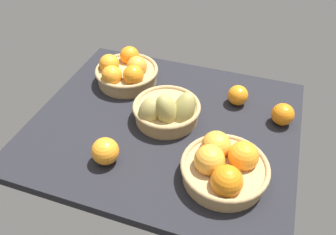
% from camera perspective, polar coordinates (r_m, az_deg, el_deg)
% --- Properties ---
extents(market_tray, '(0.84, 0.72, 0.03)m').
position_cam_1_polar(market_tray, '(1.10, -0.62, -1.46)').
color(market_tray, black).
rests_on(market_tray, ground).
extents(basket_near_right, '(0.24, 0.24, 0.11)m').
position_cam_1_polar(basket_near_right, '(0.92, 9.46, -8.13)').
color(basket_near_right, tan).
rests_on(basket_near_right, market_tray).
extents(basket_far_left, '(0.23, 0.23, 0.11)m').
position_cam_1_polar(basket_far_left, '(1.25, -7.11, 7.69)').
color(basket_far_left, tan).
rests_on(basket_far_left, market_tray).
extents(basket_center_pears, '(0.23, 0.22, 0.14)m').
position_cam_1_polar(basket_center_pears, '(1.07, -0.25, 1.15)').
color(basket_center_pears, tan).
rests_on(basket_center_pears, market_tray).
extents(loose_orange_front_gap, '(0.07, 0.07, 0.07)m').
position_cam_1_polar(loose_orange_front_gap, '(1.17, 11.72, 3.70)').
color(loose_orange_front_gap, orange).
rests_on(loose_orange_front_gap, market_tray).
extents(loose_orange_back_gap, '(0.07, 0.07, 0.07)m').
position_cam_1_polar(loose_orange_back_gap, '(1.13, 18.82, 0.50)').
color(loose_orange_back_gap, orange).
rests_on(loose_orange_back_gap, market_tray).
extents(loose_orange_side_gap, '(0.08, 0.08, 0.08)m').
position_cam_1_polar(loose_orange_side_gap, '(0.96, -10.56, -5.62)').
color(loose_orange_side_gap, orange).
rests_on(loose_orange_side_gap, market_tray).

